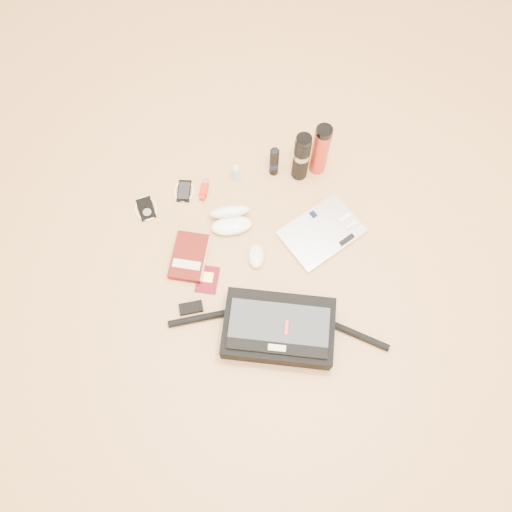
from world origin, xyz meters
name	(u,v)px	position (x,y,z in m)	size (l,w,h in m)	color
ground	(268,273)	(0.00, 0.00, 0.00)	(4.00, 4.00, 0.00)	tan
messenger_bag	(278,329)	(-0.03, -0.25, 0.06)	(0.84, 0.41, 0.12)	black
laptop	(322,232)	(0.27, 0.12, 0.01)	(0.39, 0.34, 0.03)	#B2B2B4
book	(190,257)	(-0.31, 0.15, 0.02)	(0.21, 0.25, 0.04)	#4A0D09
passport	(207,279)	(-0.26, 0.03, 0.00)	(0.13, 0.15, 0.01)	#53050E
mouse	(256,256)	(-0.03, 0.08, 0.02)	(0.09, 0.12, 0.04)	silver
sunglasses_case	(231,219)	(-0.10, 0.27, 0.04)	(0.19, 0.17, 0.10)	white
ipod	(146,209)	(-0.45, 0.43, 0.01)	(0.11, 0.12, 0.01)	black
phone	(184,191)	(-0.27, 0.47, 0.01)	(0.11, 0.12, 0.01)	black
inhaler	(204,189)	(-0.18, 0.45, 0.01)	(0.06, 0.11, 0.03)	#B81B0A
spray_bottle	(236,173)	(-0.02, 0.48, 0.05)	(0.04, 0.04, 0.11)	#A1C3DD
aerosol_can	(274,161)	(0.15, 0.47, 0.09)	(0.04, 0.04, 0.18)	black
thermos_black	(301,157)	(0.26, 0.43, 0.14)	(0.08, 0.08, 0.28)	black
thermos_red	(320,150)	(0.35, 0.44, 0.14)	(0.09, 0.09, 0.29)	#B12A1A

